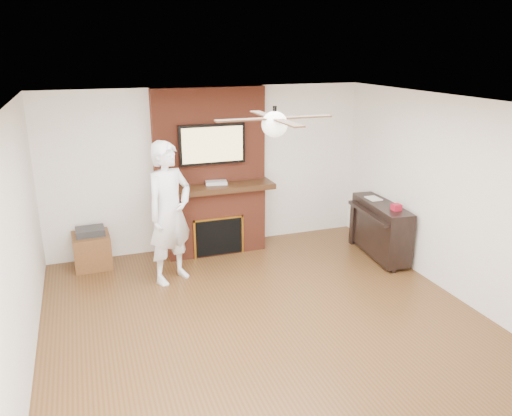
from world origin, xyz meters
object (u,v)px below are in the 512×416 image
object	(u,v)px
person	(170,213)
side_table	(92,249)
piano	(380,228)
fireplace	(213,188)

from	to	relation	value
person	side_table	xyz separation A→B (m)	(-1.02, 0.82, -0.69)
person	piano	world-z (taller)	person
person	piano	distance (m)	3.16
fireplace	piano	distance (m)	2.61
side_table	piano	xyz separation A→B (m)	(4.13, -1.05, 0.18)
fireplace	side_table	distance (m)	1.98
person	piano	bearing A→B (deg)	-34.90
piano	fireplace	bearing A→B (deg)	159.61
fireplace	person	size ratio (longest dim) A/B	1.30
fireplace	side_table	xyz separation A→B (m)	(-1.84, -0.07, -0.72)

